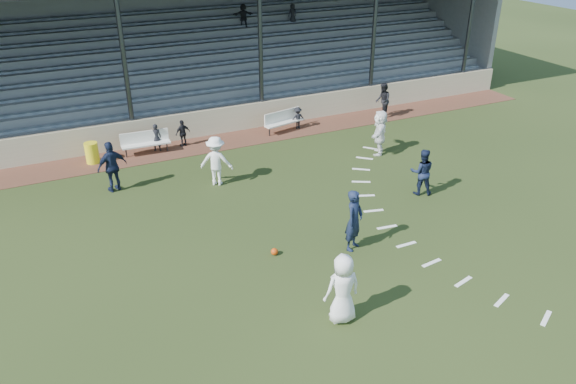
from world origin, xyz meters
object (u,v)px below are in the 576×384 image
object	(u,v)px
bench_left	(145,141)
player_white_lead	(343,289)
trash_bin	(92,153)
bench_right	(283,119)
official	(383,101)
player_navy_lead	(354,220)
football	(274,252)

from	to	relation	value
bench_left	player_white_lead	size ratio (longest dim) A/B	1.07
bench_left	player_white_lead	bearing A→B (deg)	-78.36
trash_bin	player_white_lead	bearing A→B (deg)	-71.81
bench_right	official	size ratio (longest dim) A/B	1.19
bench_right	official	xyz separation A→B (m)	(5.17, -0.41, 0.29)
bench_left	player_navy_lead	distance (m)	10.83
bench_right	player_white_lead	distance (m)	13.42
trash_bin	player_white_lead	xyz separation A→B (m)	(4.18, -12.73, 0.50)
player_navy_lead	official	distance (m)	12.15
bench_left	trash_bin	distance (m)	2.18
trash_bin	official	distance (m)	13.68
player_navy_lead	football	bearing A→B (deg)	130.40
trash_bin	player_navy_lead	bearing A→B (deg)	-58.31
player_white_lead	player_navy_lead	distance (m)	3.38
bench_left	bench_right	world-z (taller)	same
bench_left	player_white_lead	distance (m)	12.94
football	official	size ratio (longest dim) A/B	0.13
trash_bin	player_white_lead	size ratio (longest dim) A/B	0.45
bench_left	player_navy_lead	xyz separation A→B (m)	(4.00, -10.06, 0.39)
trash_bin	player_navy_lead	size ratio (longest dim) A/B	0.44
bench_right	trash_bin	size ratio (longest dim) A/B	2.39
player_navy_lead	official	world-z (taller)	player_navy_lead
bench_right	trash_bin	distance (m)	8.50
bench_left	trash_bin	bearing A→B (deg)	-176.01
trash_bin	official	bearing A→B (deg)	-1.86
trash_bin	player_white_lead	world-z (taller)	player_white_lead
official	bench_right	bearing A→B (deg)	-69.90
bench_right	player_navy_lead	xyz separation A→B (m)	(-2.32, -9.97, 0.39)
trash_bin	football	distance (m)	10.11
football	player_navy_lead	world-z (taller)	player_navy_lead
bench_left	football	distance (m)	9.54
player_white_lead	player_navy_lead	xyz separation A→B (m)	(2.00, 2.73, 0.03)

